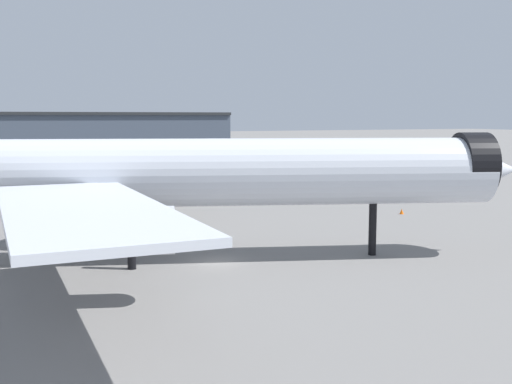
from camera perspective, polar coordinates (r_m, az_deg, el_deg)
The scene contains 5 objects.
ground at distance 53.01m, azimuth -3.63°, elevation -6.58°, with size 900.00×900.00×0.00m, color slate.
airliner_near_gate at distance 53.56m, azimuth -8.74°, elevation 1.62°, with size 62.66×55.86×17.00m.
terminal_building at distance 269.36m, azimuth -21.76°, elevation 5.40°, with size 181.48×22.19×25.10m.
service_truck_front at distance 91.41m, azimuth -12.50°, elevation 0.01°, with size 3.48×5.85×3.00m.
traffic_cone_near_nose at distance 81.25m, azimuth 13.32°, elevation -1.76°, with size 0.55×0.55×0.69m, color #F2600C.
Camera 1 is at (-17.81, -48.36, 12.41)m, focal length 43.27 mm.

